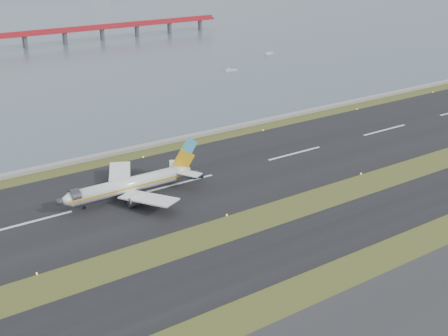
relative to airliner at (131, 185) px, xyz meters
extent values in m
plane|color=#2F4117|center=(14.43, -29.61, -3.46)|extent=(1000.00, 1000.00, 0.00)
cube|color=black|center=(14.43, -41.61, -3.41)|extent=(1000.00, 18.00, 0.10)
cube|color=black|center=(14.43, 0.39, -3.41)|extent=(1000.00, 45.00, 0.10)
cube|color=#969691|center=(14.43, 30.39, -2.96)|extent=(1000.00, 2.50, 1.00)
cube|color=#AD1D26|center=(34.43, 220.39, 4.04)|extent=(260.00, 5.00, 1.60)
cube|color=#AD1D26|center=(34.43, 220.39, 5.54)|extent=(260.00, 0.40, 1.40)
cylinder|color=#4C4C51|center=(34.43, 220.39, -0.46)|extent=(2.80, 2.80, 7.00)
cylinder|color=#4C4C51|center=(130.43, 220.39, -0.46)|extent=(2.80, 2.80, 7.00)
cylinder|color=white|center=(-1.50, 0.00, 0.04)|extent=(28.00, 3.80, 3.80)
cone|color=white|center=(-17.10, 0.00, 0.04)|extent=(3.20, 3.80, 3.80)
cone|color=white|center=(14.70, 0.00, 0.34)|extent=(5.00, 3.80, 3.80)
cube|color=gold|center=(-1.50, -1.92, 0.04)|extent=(31.00, 0.06, 0.45)
cube|color=gold|center=(-1.50, 1.92, 0.04)|extent=(31.00, 0.06, 0.45)
cube|color=white|center=(0.70, -8.50, -0.66)|extent=(11.31, 15.89, 1.66)
cube|color=white|center=(0.70, 8.50, -0.66)|extent=(11.31, 15.89, 1.66)
cylinder|color=#333237|center=(-1.00, -6.00, -1.86)|extent=(4.20, 2.10, 2.10)
cylinder|color=#333237|center=(-1.00, 6.00, -1.86)|extent=(4.20, 2.10, 2.10)
cube|color=gold|center=(15.50, 0.00, 3.24)|extent=(6.80, 0.35, 6.85)
cube|color=#49A4CF|center=(17.40, 0.00, 6.94)|extent=(4.85, 0.37, 4.90)
cube|color=white|center=(15.00, -3.80, 0.84)|extent=(5.64, 6.80, 0.22)
cube|color=white|center=(15.00, 3.80, 0.84)|extent=(5.64, 6.80, 0.22)
cylinder|color=black|center=(-12.50, 0.00, -3.01)|extent=(0.80, 0.28, 0.80)
cylinder|color=black|center=(0.00, -2.80, -2.91)|extent=(1.00, 0.38, 1.00)
cylinder|color=black|center=(0.00, 2.80, -2.91)|extent=(1.00, 0.38, 1.00)
cube|color=#122133|center=(20.16, 1.05, -2.57)|extent=(3.39, 2.26, 1.18)
cube|color=#333237|center=(19.77, 1.11, -1.79)|extent=(1.60, 1.68, 0.69)
cylinder|color=black|center=(18.96, 0.45, -3.11)|extent=(0.73, 0.40, 0.69)
cylinder|color=black|center=(19.22, 2.00, -3.11)|extent=(0.73, 0.40, 0.69)
cylinder|color=black|center=(21.09, 0.10, -3.11)|extent=(0.73, 0.40, 0.69)
cylinder|color=black|center=(21.35, 1.65, -3.11)|extent=(0.73, 0.40, 0.69)
cube|color=silver|center=(100.77, 103.21, -3.10)|extent=(6.48, 3.31, 0.80)
cube|color=silver|center=(99.48, 103.51, -2.40)|extent=(2.05, 1.78, 0.80)
cube|color=silver|center=(141.48, 125.57, -3.08)|extent=(6.83, 4.26, 0.84)
cube|color=silver|center=(140.17, 125.07, -2.34)|extent=(2.28, 2.06, 0.84)
camera|label=1|loc=(-51.65, -120.46, 58.44)|focal=45.00mm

